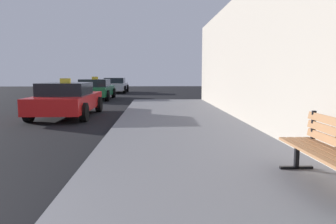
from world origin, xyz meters
The scene contains 4 objects.
bench centered at (5.39, 1.67, 0.67)m, with size 0.53×1.88×0.89m.
car_red centered at (-0.10, 9.89, 0.65)m, with size 2.04×4.49×1.43m.
car_green centered at (-0.53, 18.12, 0.65)m, with size 2.06×4.49×1.43m.
car_silver centered at (-0.21, 25.46, 0.65)m, with size 2.05×4.12×1.27m.
Camera 1 is at (3.16, -2.14, 1.58)m, focal length 34.17 mm.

